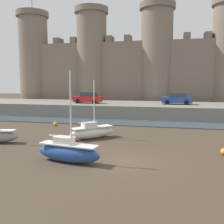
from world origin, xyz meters
TOP-DOWN VIEW (x-y plane):
  - ground_plane at (0.00, 0.00)m, footprint 160.00×160.00m
  - water_channel at (0.00, 14.96)m, footprint 80.00×4.50m
  - quay_road at (0.00, 22.21)m, footprint 59.25×10.00m
  - castle at (-0.00, 31.24)m, footprint 53.38×6.13m
  - sailboat_near_channel_left at (-3.87, 5.93)m, footprint 3.86×3.88m
  - sailboat_foreground_centre at (-3.25, -0.97)m, footprint 4.42×1.73m
  - mooring_buoy_off_centre at (-9.85, 11.13)m, footprint 0.46×0.46m
  - mooring_buoy_near_channel at (6.51, 2.94)m, footprint 0.48×0.48m
  - car_quay_centre_east at (3.56, 21.95)m, footprint 4.12×1.92m
  - car_quay_centre_west at (-9.21, 20.92)m, footprint 4.12×1.92m

SIDE VIEW (x-z plane):
  - ground_plane at x=0.00m, z-range 0.00..0.00m
  - water_channel at x=0.00m, z-range 0.00..0.10m
  - mooring_buoy_off_centre at x=-9.85m, z-range 0.00..0.46m
  - mooring_buoy_near_channel at x=6.51m, z-range 0.00..0.48m
  - sailboat_near_channel_left at x=-3.87m, z-range -1.95..3.17m
  - sailboat_foreground_centre at x=-3.25m, z-range -2.16..3.52m
  - quay_road at x=0.00m, z-range 0.00..1.79m
  - car_quay_centre_east at x=3.56m, z-range 1.76..3.38m
  - car_quay_centre_west at x=-9.21m, z-range 1.76..3.38m
  - castle at x=0.00m, z-range -2.54..18.64m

